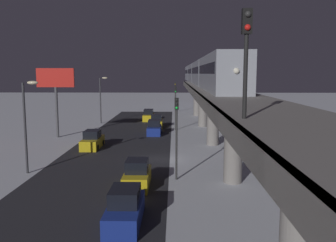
% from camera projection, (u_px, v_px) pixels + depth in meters
% --- Properties ---
extents(ground_plane, '(240.00, 240.00, 0.00)m').
position_uv_depth(ground_plane, '(159.00, 159.00, 34.46)').
color(ground_plane, silver).
extents(avenue_asphalt, '(11.00, 86.26, 0.01)m').
position_uv_depth(avenue_asphalt, '(113.00, 159.00, 34.53)').
color(avenue_asphalt, '#28282D').
rests_on(avenue_asphalt, ground_plane).
extents(elevated_railway, '(5.00, 86.26, 6.56)m').
position_uv_depth(elevated_railway, '(221.00, 101.00, 33.60)').
color(elevated_railway, gray).
rests_on(elevated_railway, ground_plane).
extents(subway_train, '(2.94, 74.07, 3.40)m').
position_uv_depth(subway_train, '(200.00, 73.00, 62.21)').
color(subway_train, '#999EA8').
rests_on(subway_train, elevated_railway).
extents(rail_signal, '(0.36, 0.41, 4.00)m').
position_uv_depth(rail_signal, '(246.00, 45.00, 12.99)').
color(rail_signal, black).
rests_on(rail_signal, elevated_railway).
extents(sedan_yellow, '(1.91, 4.73, 1.97)m').
position_uv_depth(sedan_yellow, '(92.00, 141.00, 39.73)').
color(sedan_yellow, gold).
rests_on(sedan_yellow, ground_plane).
extents(sedan_blue, '(1.80, 4.80, 1.97)m').
position_uv_depth(sedan_blue, '(125.00, 209.00, 19.77)').
color(sedan_blue, navy).
rests_on(sedan_blue, ground_plane).
extents(sedan_blue_2, '(1.80, 4.33, 1.97)m').
position_uv_depth(sedan_blue_2, '(154.00, 128.00, 48.58)').
color(sedan_blue_2, navy).
rests_on(sedan_blue_2, ground_plane).
extents(sedan_yellow_2, '(1.80, 4.24, 1.97)m').
position_uv_depth(sedan_yellow_2, '(137.00, 175.00, 26.21)').
color(sedan_yellow_2, gold).
rests_on(sedan_yellow_2, ground_plane).
extents(sedan_yellow_3, '(1.80, 4.77, 1.97)m').
position_uv_depth(sedan_yellow_3, '(149.00, 116.00, 62.91)').
color(sedan_yellow_3, gold).
rests_on(sedan_yellow_3, ground_plane).
extents(sedan_yellow_4, '(1.80, 4.35, 1.97)m').
position_uv_depth(sedan_yellow_4, '(157.00, 122.00, 54.76)').
color(sedan_yellow_4, gold).
rests_on(sedan_yellow_4, ground_plane).
extents(traffic_light_near, '(0.32, 0.44, 6.40)m').
position_uv_depth(traffic_light_near, '(177.00, 127.00, 27.34)').
color(traffic_light_near, '#2D2D2D').
rests_on(traffic_light_near, ground_plane).
extents(traffic_light_mid, '(0.32, 0.44, 6.40)m').
position_uv_depth(traffic_light_mid, '(176.00, 102.00, 51.63)').
color(traffic_light_mid, '#2D2D2D').
rests_on(traffic_light_mid, ground_plane).
extents(traffic_light_far, '(0.32, 0.44, 6.40)m').
position_uv_depth(traffic_light_far, '(175.00, 93.00, 75.93)').
color(traffic_light_far, '#2D2D2D').
rests_on(traffic_light_far, ground_plane).
extents(commercial_billboard, '(4.80, 0.36, 8.90)m').
position_uv_depth(commercial_billboard, '(56.00, 85.00, 45.48)').
color(commercial_billboard, '#4C4C51').
rests_on(commercial_billboard, ground_plane).
extents(street_lamp_near, '(1.35, 0.44, 7.65)m').
position_uv_depth(street_lamp_near, '(27.00, 116.00, 29.05)').
color(street_lamp_near, '#38383D').
rests_on(street_lamp_near, ground_plane).
extents(street_lamp_far, '(1.35, 0.44, 7.65)m').
position_uv_depth(street_lamp_far, '(102.00, 94.00, 58.78)').
color(street_lamp_far, '#38383D').
rests_on(street_lamp_far, ground_plane).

